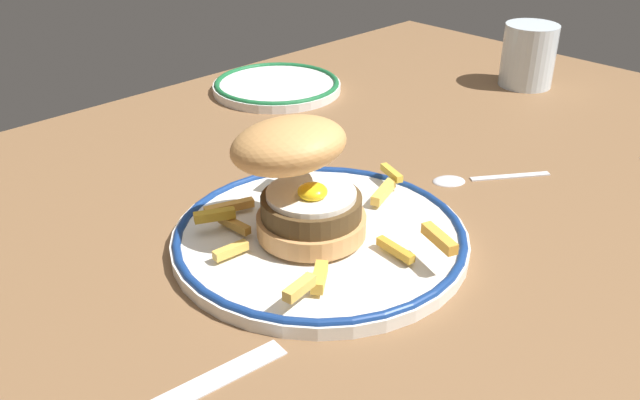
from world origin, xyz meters
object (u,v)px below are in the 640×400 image
(side_plate, at_px, (277,86))
(water_glass, at_px, (528,60))
(dinner_plate, at_px, (320,236))
(spoon, at_px, (462,178))
(burger, at_px, (299,176))

(side_plate, bearing_deg, water_glass, -40.13)
(dinner_plate, xyz_separation_m, side_plate, (0.24, 0.34, -0.00))
(spoon, bearing_deg, burger, 172.69)
(burger, distance_m, water_glass, 0.55)
(dinner_plate, xyz_separation_m, water_glass, (0.53, 0.10, 0.03))
(side_plate, xyz_separation_m, spoon, (-0.05, -0.36, -0.00))
(dinner_plate, height_order, water_glass, water_glass)
(burger, xyz_separation_m, side_plate, (0.26, 0.33, -0.06))
(side_plate, height_order, spoon, side_plate)
(dinner_plate, height_order, burger, burger)
(burger, bearing_deg, spoon, -7.31)
(burger, bearing_deg, dinner_plate, -35.78)
(burger, relative_size, spoon, 1.06)
(dinner_plate, distance_m, spoon, 0.20)
(burger, xyz_separation_m, spoon, (0.21, -0.03, -0.07))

